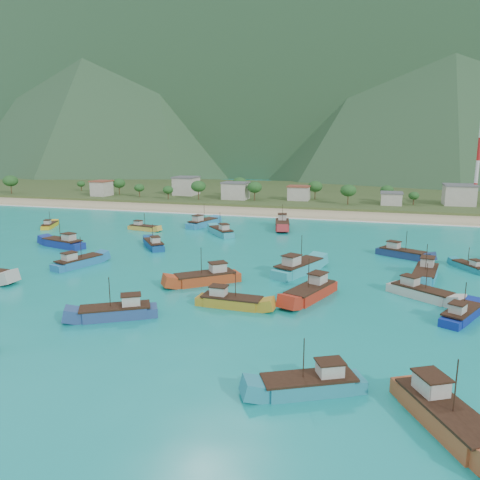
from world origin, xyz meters
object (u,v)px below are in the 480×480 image
(boat_15, at_px, (154,245))
(boat_21, at_px, (143,228))
(boat_7, at_px, (311,385))
(boat_23, at_px, (221,232))
(boat_24, at_px, (117,313))
(boat_18, at_px, (311,293))
(boat_25, at_px, (50,226))
(radio_tower, at_px, (480,138))
(boat_3, at_px, (470,268))
(boat_11, at_px, (461,315))
(boat_2, at_px, (298,268))
(boat_13, at_px, (445,417))
(boat_6, at_px, (402,254))
(boat_32, at_px, (425,274))
(boat_4, at_px, (206,279))
(boat_8, at_px, (203,223))
(boat_26, at_px, (420,293))
(boat_12, at_px, (78,263))
(boat_31, at_px, (63,244))
(boat_14, at_px, (282,225))
(boat_20, at_px, (231,302))

(boat_15, bearing_deg, boat_21, 85.03)
(boat_15, bearing_deg, boat_7, -89.74)
(boat_23, xyz_separation_m, boat_24, (5.08, -60.76, -0.00))
(boat_23, bearing_deg, boat_18, -96.58)
(boat_7, height_order, boat_21, boat_7)
(boat_25, bearing_deg, radio_tower, 9.76)
(boat_3, height_order, boat_15, boat_15)
(boat_11, relative_size, boat_18, 0.79)
(boat_2, bearing_deg, boat_13, -42.58)
(boat_6, height_order, boat_21, boat_6)
(boat_15, bearing_deg, boat_11, -64.10)
(boat_11, relative_size, boat_32, 0.79)
(boat_23, bearing_deg, boat_4, -115.29)
(boat_8, xyz_separation_m, boat_26, (55.96, -50.22, -0.14))
(boat_23, height_order, boat_26, boat_23)
(radio_tower, bearing_deg, boat_12, -129.41)
(boat_2, relative_size, boat_31, 1.10)
(boat_15, height_order, boat_31, boat_31)
(boat_4, xyz_separation_m, boat_31, (-42.22, 17.45, -0.01))
(boat_23, bearing_deg, boat_6, -55.74)
(boat_7, bearing_deg, boat_25, 24.10)
(boat_4, relative_size, boat_23, 1.08)
(boat_3, height_order, boat_32, boat_32)
(boat_7, bearing_deg, boat_23, -1.72)
(boat_13, xyz_separation_m, boat_32, (2.44, 46.93, -0.02))
(boat_6, height_order, boat_18, boat_18)
(boat_4, bearing_deg, boat_7, 176.49)
(boat_26, relative_size, boat_32, 0.84)
(boat_6, distance_m, boat_24, 62.74)
(boat_3, xyz_separation_m, boat_11, (-5.77, -28.48, 0.17))
(boat_21, xyz_separation_m, boat_25, (-27.70, -4.07, -0.04))
(boat_18, relative_size, boat_24, 1.12)
(boat_11, height_order, boat_12, boat_12)
(boat_11, bearing_deg, boat_2, 173.99)
(boat_21, bearing_deg, boat_13, 53.01)
(boat_25, bearing_deg, boat_8, -2.39)
(boat_7, distance_m, boat_24, 31.29)
(boat_14, distance_m, boat_31, 58.83)
(boat_11, bearing_deg, boat_26, 146.62)
(boat_13, distance_m, boat_26, 35.94)
(boat_2, bearing_deg, boat_7, -55.90)
(boat_3, bearing_deg, boat_13, -132.57)
(boat_23, bearing_deg, boat_12, -154.46)
(radio_tower, bearing_deg, boat_15, -132.69)
(boat_23, xyz_separation_m, boat_31, (-30.86, -24.35, 0.07))
(boat_6, relative_size, boat_12, 0.98)
(boat_20, relative_size, boat_32, 0.83)
(boat_18, relative_size, boat_25, 1.41)
(boat_23, bearing_deg, boat_8, 90.69)
(boat_11, bearing_deg, radio_tower, 106.96)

